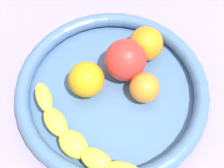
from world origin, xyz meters
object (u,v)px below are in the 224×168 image
object	(u,v)px
fruit_bowl	(112,92)
orange_front	(146,44)
tomato_red	(125,60)
orange_mid_left	(86,79)
banana_draped_left	(76,139)
orange_mid_right	(145,88)

from	to	relation	value
fruit_bowl	orange_front	distance (cm)	10.58
tomato_red	fruit_bowl	bearing A→B (deg)	115.60
orange_front	tomato_red	size ratio (longest dim) A/B	0.85
fruit_bowl	orange_mid_left	distance (cm)	5.23
tomato_red	banana_draped_left	bearing A→B (deg)	114.14
banana_draped_left	orange_mid_left	bearing A→B (deg)	-42.93
fruit_bowl	tomato_red	world-z (taller)	tomato_red
orange_mid_right	tomato_red	bearing A→B (deg)	-3.24
fruit_bowl	banana_draped_left	world-z (taller)	banana_draped_left
banana_draped_left	orange_mid_right	xyz separation A→B (cm)	(0.73, -14.12, -0.06)
fruit_bowl	banana_draped_left	distance (cm)	11.19
orange_mid_left	tomato_red	size ratio (longest dim) A/B	0.84
orange_mid_right	orange_mid_left	bearing A→B (deg)	45.78
banana_draped_left	tomato_red	world-z (taller)	tomato_red
fruit_bowl	orange_front	world-z (taller)	orange_front
banana_draped_left	orange_mid_right	world-z (taller)	orange_mid_right
fruit_bowl	orange_front	size ratio (longest dim) A/B	5.35
fruit_bowl	orange_mid_right	bearing A→B (deg)	-131.45
tomato_red	orange_front	bearing A→B (deg)	-81.19
banana_draped_left	tomato_red	xyz separation A→B (cm)	(6.47, -14.45, 1.02)
banana_draped_left	orange_mid_left	world-z (taller)	orange_mid_left
tomato_red	orange_mid_right	bearing A→B (deg)	176.76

